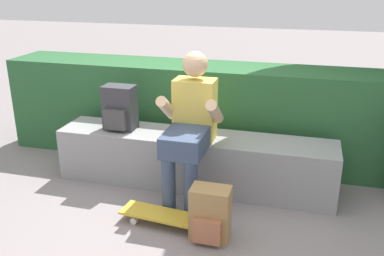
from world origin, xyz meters
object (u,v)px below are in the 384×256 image
at_px(skateboard_near_person, 171,217).
at_px(backpack_on_bench, 120,108).
at_px(person_skater, 190,123).
at_px(bench_main, 194,160).
at_px(backpack_on_ground, 210,215).

xyz_separation_m(skateboard_near_person, backpack_on_bench, (-0.70, 0.70, 0.59)).
bearing_deg(backpack_on_bench, skateboard_near_person, -44.78).
bearing_deg(person_skater, skateboard_near_person, -91.65).
xyz_separation_m(bench_main, person_skater, (0.02, -0.22, 0.43)).
height_order(bench_main, person_skater, person_skater).
xyz_separation_m(bench_main, backpack_on_ground, (0.33, -0.78, -0.04)).
relative_size(person_skater, skateboard_near_person, 1.50).
xyz_separation_m(person_skater, backpack_on_ground, (0.30, -0.57, -0.48)).
bearing_deg(backpack_on_ground, bench_main, 112.69).
bearing_deg(backpack_on_bench, person_skater, -16.04).
relative_size(bench_main, person_skater, 2.00).
distance_m(backpack_on_bench, backpack_on_ground, 1.36).
height_order(person_skater, backpack_on_ground, person_skater).
distance_m(skateboard_near_person, backpack_on_ground, 0.35).
xyz_separation_m(bench_main, skateboard_near_person, (0.01, -0.71, -0.16)).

